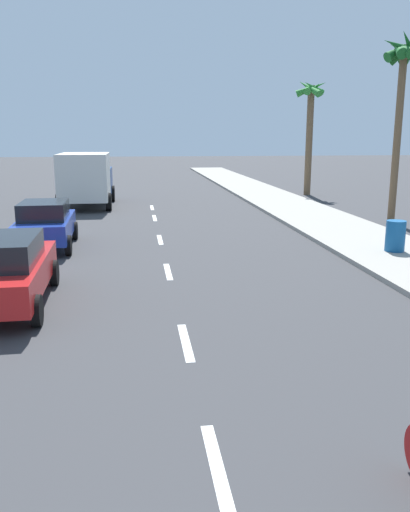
% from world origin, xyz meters
% --- Properties ---
extents(ground_plane, '(160.00, 160.00, 0.00)m').
position_xyz_m(ground_plane, '(0.00, 20.00, 0.00)').
color(ground_plane, '#38383A').
extents(sidewalk_strip, '(3.60, 80.00, 0.14)m').
position_xyz_m(sidewalk_strip, '(7.18, 22.00, 0.07)').
color(sidewalk_strip, '#9E998E').
rests_on(sidewalk_strip, ground).
extents(lane_stripe_2, '(0.16, 1.80, 0.01)m').
position_xyz_m(lane_stripe_2, '(0.00, 7.05, 0.00)').
color(lane_stripe_2, white).
rests_on(lane_stripe_2, ground).
extents(lane_stripe_3, '(0.16, 1.80, 0.01)m').
position_xyz_m(lane_stripe_3, '(0.00, 10.81, 0.00)').
color(lane_stripe_3, white).
rests_on(lane_stripe_3, ground).
extents(lane_stripe_4, '(0.16, 1.80, 0.01)m').
position_xyz_m(lane_stripe_4, '(0.00, 15.95, 0.00)').
color(lane_stripe_4, white).
rests_on(lane_stripe_4, ground).
extents(lane_stripe_5, '(0.16, 1.80, 0.01)m').
position_xyz_m(lane_stripe_5, '(0.00, 20.58, 0.00)').
color(lane_stripe_5, white).
rests_on(lane_stripe_5, ground).
extents(lane_stripe_6, '(0.16, 1.80, 0.01)m').
position_xyz_m(lane_stripe_6, '(0.00, 25.76, 0.00)').
color(lane_stripe_6, white).
rests_on(lane_stripe_6, ground).
extents(lane_stripe_7, '(0.16, 1.80, 0.01)m').
position_xyz_m(lane_stripe_7, '(0.00, 29.33, 0.00)').
color(lane_stripe_7, white).
rests_on(lane_stripe_7, ground).
extents(parked_car_red, '(2.12, 4.42, 1.57)m').
position_xyz_m(parked_car_red, '(-3.77, 13.41, 0.84)').
color(parked_car_red, red).
rests_on(parked_car_red, ground).
extents(parked_car_blue, '(1.93, 3.98, 1.57)m').
position_xyz_m(parked_car_blue, '(-3.83, 19.66, 0.84)').
color(parked_car_blue, '#1E389E').
rests_on(parked_car_blue, ground).
extents(delivery_truck, '(2.70, 6.25, 2.80)m').
position_xyz_m(delivery_truck, '(-3.37, 30.29, 1.50)').
color(delivery_truck, '#23478C').
rests_on(delivery_truck, ground).
extents(palm_tree_far, '(1.90, 1.81, 7.87)m').
position_xyz_m(palm_tree_far, '(10.06, 23.08, 6.25)').
color(palm_tree_far, brown).
rests_on(palm_tree_far, ground).
extents(palm_tree_distant, '(1.92, 1.94, 7.21)m').
position_xyz_m(palm_tree_distant, '(9.99, 34.30, 5.16)').
color(palm_tree_distant, brown).
rests_on(palm_tree_distant, ground).
extents(trash_bin_far, '(0.60, 0.60, 0.96)m').
position_xyz_m(trash_bin_far, '(7.17, 17.06, 0.62)').
color(trash_bin_far, '#14518C').
rests_on(trash_bin_far, sidewalk_strip).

